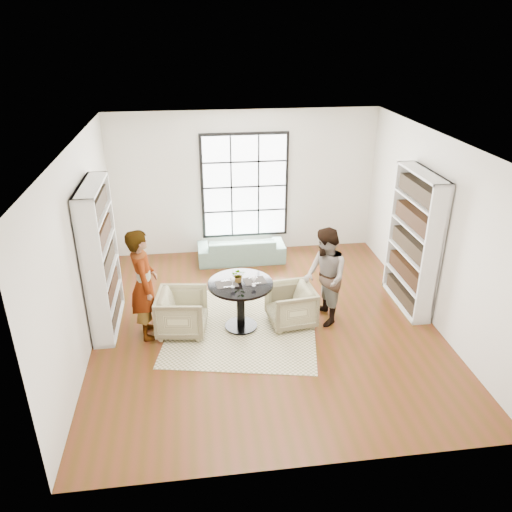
{
  "coord_description": "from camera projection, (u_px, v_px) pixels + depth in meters",
  "views": [
    {
      "loc": [
        -1.08,
        -6.96,
        4.54
      ],
      "look_at": [
        -0.11,
        0.4,
        1.05
      ],
      "focal_mm": 35.0,
      "sensor_mm": 36.0,
      "label": 1
    }
  ],
  "objects": [
    {
      "name": "cutlery_right",
      "position": [
        255.0,
        280.0,
        7.89
      ],
      "size": [
        0.17,
        0.24,
        0.01
      ],
      "primitive_type": null,
      "rotation": [
        0.0,
        0.0,
        0.14
      ],
      "color": "silver",
      "rests_on": "placemat_right"
    },
    {
      "name": "cutlery_left",
      "position": [
        227.0,
        284.0,
        7.79
      ],
      "size": [
        0.17,
        0.24,
        0.01
      ],
      "primitive_type": null,
      "rotation": [
        0.0,
        0.0,
        0.14
      ],
      "color": "silver",
      "rests_on": "placemat_left"
    },
    {
      "name": "pedestal_table",
      "position": [
        241.0,
        295.0,
        7.94
      ],
      "size": [
        1.03,
        1.03,
        0.82
      ],
      "rotation": [
        0.0,
        0.0,
        0.14
      ],
      "color": "black",
      "rests_on": "ground"
    },
    {
      "name": "placemat_left",
      "position": [
        227.0,
        284.0,
        7.8
      ],
      "size": [
        0.37,
        0.3,
        0.01
      ],
      "primitive_type": "cube",
      "rotation": [
        0.0,
        0.0,
        0.14
      ],
      "color": "black",
      "rests_on": "pedestal_table"
    },
    {
      "name": "room_shell",
      "position": [
        261.0,
        241.0,
        8.26
      ],
      "size": [
        6.0,
        6.01,
        6.0
      ],
      "color": "silver",
      "rests_on": "ground"
    },
    {
      "name": "placemat_right",
      "position": [
        255.0,
        281.0,
        7.89
      ],
      "size": [
        0.37,
        0.3,
        0.01
      ],
      "primitive_type": "cube",
      "rotation": [
        0.0,
        0.0,
        0.14
      ],
      "color": "black",
      "rests_on": "pedestal_table"
    },
    {
      "name": "wine_glass_left",
      "position": [
        232.0,
        280.0,
        7.66
      ],
      "size": [
        0.08,
        0.08,
        0.18
      ],
      "color": "silver",
      "rests_on": "pedestal_table"
    },
    {
      "name": "sofa",
      "position": [
        241.0,
        249.0,
        10.38
      ],
      "size": [
        1.79,
        0.71,
        0.52
      ],
      "primitive_type": "imported",
      "rotation": [
        0.0,
        0.0,
        3.15
      ],
      "color": "slate",
      "rests_on": "ground"
    },
    {
      "name": "flower_centerpiece",
      "position": [
        239.0,
        275.0,
        7.82
      ],
      "size": [
        0.23,
        0.21,
        0.23
      ],
      "primitive_type": "imported",
      "rotation": [
        0.0,
        0.0,
        -0.14
      ],
      "color": "gray",
      "rests_on": "pedestal_table"
    },
    {
      "name": "person_right",
      "position": [
        325.0,
        277.0,
        8.02
      ],
      "size": [
        0.69,
        0.85,
        1.64
      ],
      "primitive_type": "imported",
      "rotation": [
        0.0,
        0.0,
        -1.48
      ],
      "color": "gray",
      "rests_on": "ground"
    },
    {
      "name": "armchair_left",
      "position": [
        182.0,
        313.0,
        7.93
      ],
      "size": [
        0.87,
        0.85,
        0.7
      ],
      "primitive_type": "imported",
      "rotation": [
        0.0,
        0.0,
        1.44
      ],
      "color": "tan",
      "rests_on": "ground"
    },
    {
      "name": "wine_glass_right",
      "position": [
        254.0,
        279.0,
        7.71
      ],
      "size": [
        0.08,
        0.08,
        0.17
      ],
      "color": "silver",
      "rests_on": "pedestal_table"
    },
    {
      "name": "rug",
      "position": [
        242.0,
        327.0,
        8.18
      ],
      "size": [
        2.79,
        2.79,
        0.01
      ],
      "primitive_type": "cube",
      "rotation": [
        0.0,
        0.0,
        -0.2
      ],
      "color": "beige",
      "rests_on": "ground"
    },
    {
      "name": "armchair_right",
      "position": [
        291.0,
        305.0,
        8.16
      ],
      "size": [
        0.81,
        0.79,
        0.67
      ],
      "primitive_type": "imported",
      "rotation": [
        0.0,
        0.0,
        -1.46
      ],
      "color": "tan",
      "rests_on": "ground"
    },
    {
      "name": "ground",
      "position": [
        265.0,
        323.0,
        8.31
      ],
      "size": [
        6.0,
        6.0,
        0.0
      ],
      "primitive_type": "plane",
      "color": "#5A2915"
    },
    {
      "name": "person_left",
      "position": [
        144.0,
        284.0,
        7.63
      ],
      "size": [
        0.52,
        0.71,
        1.8
      ],
      "primitive_type": "imported",
      "rotation": [
        0.0,
        0.0,
        1.71
      ],
      "color": "gray",
      "rests_on": "ground"
    }
  ]
}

